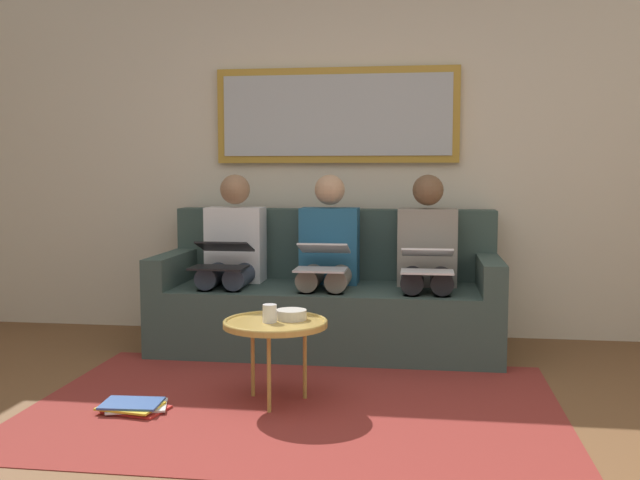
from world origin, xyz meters
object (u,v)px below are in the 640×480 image
at_px(laptop_white, 427,261).
at_px(person_middle, 328,257).
at_px(laptop_silver, 323,257).
at_px(laptop_black, 222,256).
at_px(coffee_table, 275,325).
at_px(cup, 270,313).
at_px(person_left, 427,258).
at_px(person_right, 232,255).
at_px(couch, 329,300).
at_px(magazine_stack, 134,406).
at_px(framed_mirror, 336,115).
at_px(bowl, 291,315).

distance_m(laptop_white, person_middle, 0.69).
relative_size(laptop_silver, laptop_black, 0.99).
relative_size(coffee_table, laptop_white, 1.60).
relative_size(cup, person_left, 0.08).
bearing_deg(person_right, laptop_white, 169.07).
relative_size(couch, magazine_stack, 6.50).
distance_m(person_left, person_middle, 0.64).
bearing_deg(magazine_stack, person_right, -95.23).
bearing_deg(couch, laptop_white, 153.73).
bearing_deg(laptop_silver, coffee_table, 83.11).
distance_m(cup, person_left, 1.41).
bearing_deg(laptop_black, person_right, -90.00).
relative_size(cup, magazine_stack, 0.27).
distance_m(framed_mirror, person_left, 1.23).
bearing_deg(laptop_black, person_middle, -159.88).
relative_size(couch, cup, 24.44).
relative_size(person_left, magazine_stack, 3.37).
bearing_deg(laptop_black, magazine_stack, 83.71).
xyz_separation_m(cup, person_left, (-0.77, -1.17, 0.15)).
height_order(person_right, magazine_stack, person_right).
bearing_deg(coffee_table, framed_mirror, -93.93).
bearing_deg(laptop_silver, couch, -90.00).
height_order(framed_mirror, person_middle, framed_mirror).
distance_m(cup, person_right, 1.28).
bearing_deg(person_right, person_left, 180.00).
height_order(bowl, person_middle, person_middle).
xyz_separation_m(cup, laptop_black, (0.51, -0.93, 0.17)).
distance_m(couch, coffee_table, 1.23).
height_order(laptop_silver, laptop_black, laptop_black).
height_order(couch, laptop_silver, couch).
xyz_separation_m(person_middle, laptop_black, (0.64, 0.23, 0.02)).
bearing_deg(laptop_white, magazine_stack, 38.78).
distance_m(cup, bowl, 0.13).
bearing_deg(coffee_table, person_middle, -95.49).
height_order(framed_mirror, person_right, framed_mirror).
height_order(couch, bowl, couch).
distance_m(couch, laptop_white, 0.78).
bearing_deg(bowl, laptop_silver, -92.80).
relative_size(coffee_table, person_right, 0.46).
xyz_separation_m(cup, person_middle, (-0.13, -1.17, 0.15)).
relative_size(coffee_table, bowl, 3.36).
distance_m(person_left, magazine_stack, 2.05).
distance_m(person_left, laptop_silver, 0.68).
relative_size(bowl, person_right, 0.14).
bearing_deg(person_left, cup, 56.49).
height_order(framed_mirror, cup, framed_mirror).
height_order(framed_mirror, laptop_black, framed_mirror).
height_order(cup, person_middle, person_middle).
distance_m(framed_mirror, laptop_black, 1.32).
bearing_deg(cup, laptop_silver, -98.19).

